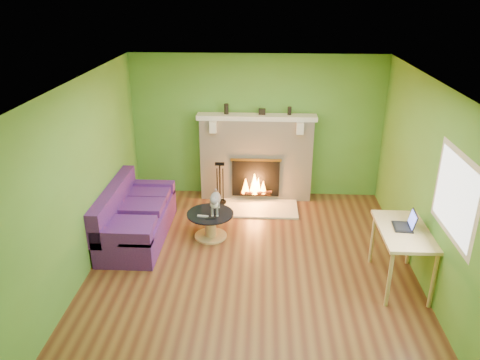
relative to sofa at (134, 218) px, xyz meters
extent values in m
plane|color=#592B19|center=(1.86, -0.71, -0.33)|extent=(5.00, 5.00, 0.00)
plane|color=white|center=(1.86, -0.71, 2.27)|extent=(5.00, 5.00, 0.00)
plane|color=#538C2D|center=(1.86, 1.79, 0.97)|extent=(5.00, 0.00, 5.00)
plane|color=#538C2D|center=(1.86, -3.21, 0.97)|extent=(5.00, 0.00, 5.00)
plane|color=#538C2D|center=(-0.39, -0.71, 0.97)|extent=(0.00, 5.00, 5.00)
plane|color=#538C2D|center=(4.11, -0.71, 0.97)|extent=(0.00, 5.00, 5.00)
plane|color=silver|center=(4.10, -1.61, 1.22)|extent=(0.00, 1.20, 1.20)
plane|color=white|center=(4.09, -1.61, 1.22)|extent=(0.00, 1.06, 1.06)
cube|color=beige|center=(1.86, 1.61, 0.42)|extent=(2.00, 0.35, 1.50)
cube|color=black|center=(1.86, 1.42, 0.11)|extent=(0.85, 0.03, 0.68)
cube|color=#BA892E|center=(1.86, 1.42, 0.47)|extent=(0.91, 0.02, 0.04)
cylinder|color=black|center=(1.86, 1.39, -0.17)|extent=(0.55, 0.07, 0.07)
cube|color=silver|center=(1.86, 1.58, 1.21)|extent=(2.10, 0.28, 0.08)
cube|color=silver|center=(1.11, 1.40, 1.07)|extent=(0.12, 0.10, 0.20)
cube|color=silver|center=(2.61, 1.40, 1.07)|extent=(0.12, 0.10, 0.20)
cube|color=beige|center=(1.86, 1.09, -0.31)|extent=(1.50, 0.75, 0.03)
cube|color=silver|center=(1.86, 1.58, 1.21)|extent=(2.10, 0.28, 0.08)
cube|color=#431A63|center=(0.06, -0.01, -0.11)|extent=(0.85, 1.88, 0.42)
cube|color=#431A63|center=(-0.29, -0.01, 0.25)|extent=(0.19, 1.88, 0.53)
cube|color=#431A63|center=(0.06, -0.85, 0.16)|extent=(0.85, 0.19, 0.21)
cube|color=#431A63|center=(0.06, 0.83, 0.16)|extent=(0.85, 0.19, 0.21)
cube|color=#431A63|center=(0.11, -0.54, 0.16)|extent=(0.67, 0.50, 0.12)
cube|color=#431A63|center=(0.11, 0.09, 0.16)|extent=(0.67, 0.50, 0.12)
cube|color=#431A63|center=(0.11, 0.62, 0.16)|extent=(0.67, 0.50, 0.12)
cylinder|color=#DAB175|center=(1.18, 0.06, -0.31)|extent=(0.51, 0.51, 0.03)
cylinder|color=#DAB175|center=(1.18, 0.06, -0.12)|extent=(0.18, 0.18, 0.35)
cylinder|color=black|center=(1.18, 0.06, 0.07)|extent=(0.73, 0.73, 0.02)
cube|color=#DAB175|center=(3.81, -1.03, 0.46)|extent=(0.63, 1.09, 0.04)
cylinder|color=#DAB175|center=(3.55, -1.53, 0.06)|extent=(0.05, 0.05, 0.76)
cylinder|color=#DAB175|center=(4.07, -1.53, 0.06)|extent=(0.05, 0.05, 0.76)
cylinder|color=#DAB175|center=(3.55, -0.54, 0.06)|extent=(0.05, 0.05, 0.76)
cylinder|color=#DAB175|center=(4.07, -0.54, 0.06)|extent=(0.05, 0.05, 0.76)
cube|color=#99989B|center=(1.08, -0.06, 0.09)|extent=(0.17, 0.07, 0.02)
cube|color=black|center=(1.20, -0.12, 0.09)|extent=(0.17, 0.08, 0.02)
cylinder|color=black|center=(1.33, 1.61, 1.34)|extent=(0.08, 0.08, 0.18)
cylinder|color=black|center=(2.43, 1.61, 1.32)|extent=(0.07, 0.07, 0.14)
cube|color=black|center=(1.95, 1.61, 1.30)|extent=(0.12, 0.08, 0.10)
camera|label=1|loc=(1.99, -6.37, 3.38)|focal=35.00mm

